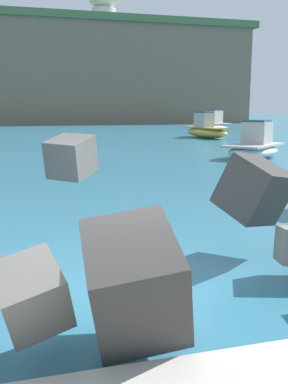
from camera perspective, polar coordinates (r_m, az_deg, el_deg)
ground_plane at (r=6.11m, az=-1.30°, el=-14.00°), size 400.00×400.00×0.00m
breakwater_jetty at (r=6.35m, az=-1.83°, el=-3.15°), size 30.38×6.48×2.24m
boat_near_centre at (r=23.99m, az=14.16°, el=5.74°), size 4.67×4.35×2.01m
boat_near_right at (r=40.45m, az=8.07°, el=8.03°), size 2.77×6.21×2.35m
boat_mid_left at (r=50.09m, az=8.91°, el=8.55°), size 6.10×4.93×2.50m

